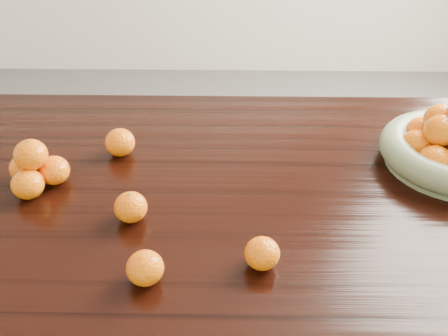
{
  "coord_description": "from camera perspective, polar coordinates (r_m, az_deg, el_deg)",
  "views": [
    {
      "loc": [
        -0.02,
        -0.9,
        1.42
      ],
      "look_at": [
        -0.04,
        -0.02,
        0.83
      ],
      "focal_mm": 40.0,
      "sensor_mm": 36.0,
      "label": 1
    }
  ],
  "objects": [
    {
      "name": "dining_table",
      "position": [
        1.18,
        1.95,
        -6.34
      ],
      "size": [
        2.0,
        1.0,
        0.75
      ],
      "color": "black",
      "rests_on": "ground"
    },
    {
      "name": "orange_pyramid",
      "position": [
        1.19,
        -20.84,
        -0.11
      ],
      "size": [
        0.14,
        0.13,
        0.12
      ],
      "rotation": [
        0.0,
        0.0,
        -0.11
      ],
      "color": "orange",
      "rests_on": "dining_table"
    },
    {
      "name": "loose_orange_0",
      "position": [
        1.05,
        -10.62,
        -4.42
      ],
      "size": [
        0.07,
        0.07,
        0.06
      ],
      "primitive_type": "ellipsoid",
      "color": "orange",
      "rests_on": "dining_table"
    },
    {
      "name": "loose_orange_1",
      "position": [
        0.91,
        -9.01,
        -11.22
      ],
      "size": [
        0.07,
        0.07,
        0.06
      ],
      "primitive_type": "ellipsoid",
      "color": "orange",
      "rests_on": "dining_table"
    },
    {
      "name": "loose_orange_2",
      "position": [
        0.93,
        4.38,
        -9.7
      ],
      "size": [
        0.07,
        0.07,
        0.06
      ],
      "primitive_type": "ellipsoid",
      "color": "orange",
      "rests_on": "dining_table"
    },
    {
      "name": "loose_orange_3",
      "position": [
        1.27,
        -11.8,
        2.89
      ],
      "size": [
        0.07,
        0.07,
        0.07
      ],
      "primitive_type": "ellipsoid",
      "color": "orange",
      "rests_on": "dining_table"
    }
  ]
}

